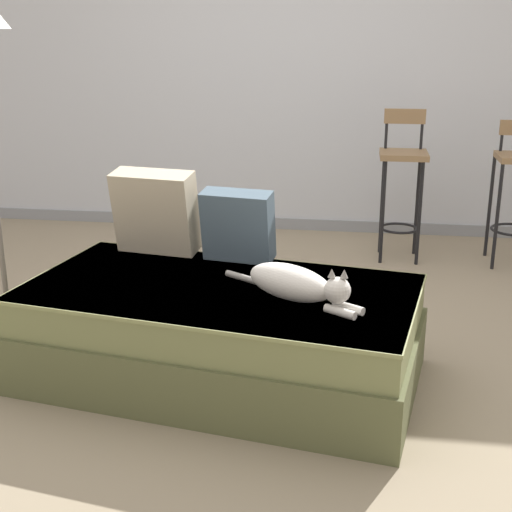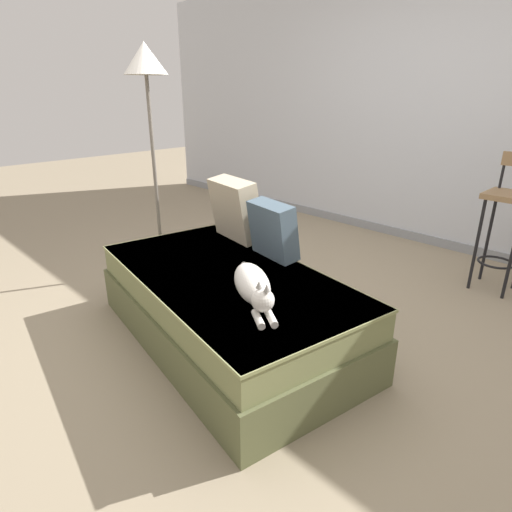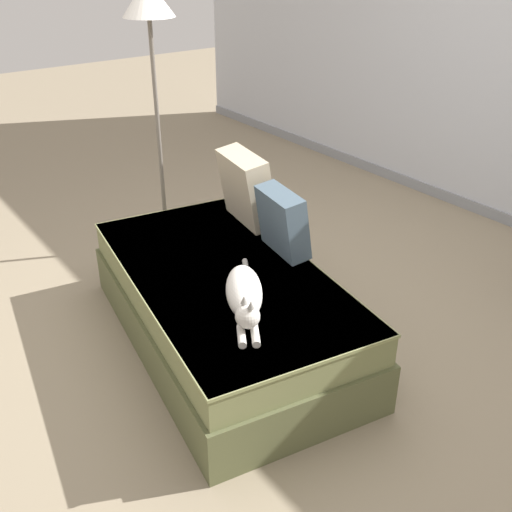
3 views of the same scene
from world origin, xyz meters
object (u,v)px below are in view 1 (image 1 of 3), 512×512
Objects in this scene: cat at (296,284)px; throw_pillow_middle at (238,226)px; bar_stool_near_window at (402,173)px; throw_pillow_corner at (156,212)px; couch at (221,332)px.

throw_pillow_middle is at bearing 123.75° from cat.
bar_stool_near_window reaches higher than throw_pillow_middle.
cat is at bearing -56.25° from throw_pillow_middle.
throw_pillow_corner is 0.44m from throw_pillow_middle.
throw_pillow_middle is (0.44, -0.08, -0.04)m from throw_pillow_corner.
throw_pillow_middle reaches higher than couch.
throw_pillow_corner is 2.00m from bar_stool_near_window.
throw_pillow_corner reaches higher than throw_pillow_middle.
couch is 4.28× the size of throw_pillow_corner.
cat is at bearing -18.54° from couch.
cat is 0.63× the size of bar_stool_near_window.
cat reaches higher than couch.
throw_pillow_middle is at bearing 86.96° from couch.
throw_pillow_corner reaches higher than cat.
throw_pillow_corner is at bearing 143.37° from cat.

